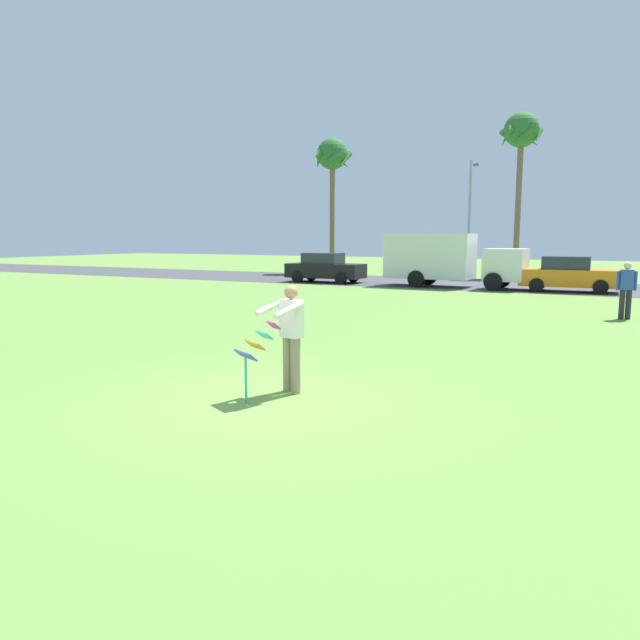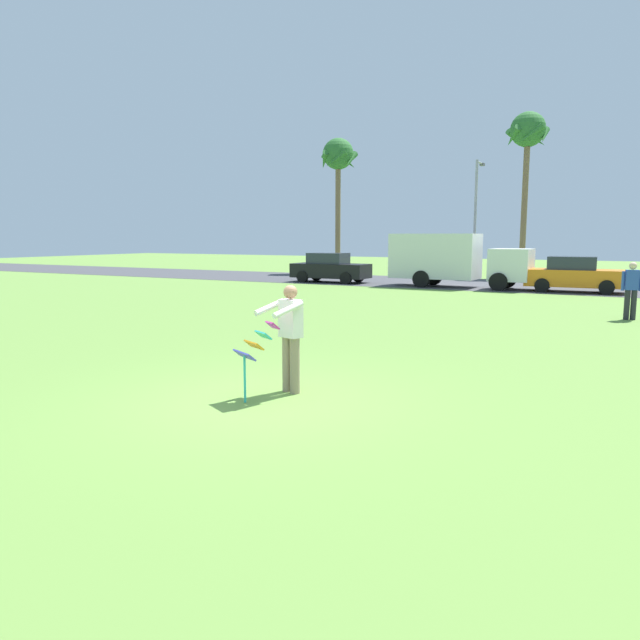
{
  "view_description": "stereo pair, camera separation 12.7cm",
  "coord_description": "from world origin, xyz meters",
  "px_view_note": "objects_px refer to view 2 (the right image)",
  "views": [
    {
      "loc": [
        4.72,
        -7.43,
        2.49
      ],
      "look_at": [
        0.11,
        1.62,
        1.05
      ],
      "focal_mm": 33.23,
      "sensor_mm": 36.0,
      "label": 1
    },
    {
      "loc": [
        4.84,
        -7.37,
        2.49
      ],
      "look_at": [
        0.11,
        1.62,
        1.05
      ],
      "focal_mm": 33.23,
      "sensor_mm": 36.0,
      "label": 2
    }
  ],
  "objects_px": {
    "palm_tree_left_near": "(338,160)",
    "streetlight_pole": "(476,211)",
    "kite_held": "(254,348)",
    "person_kite_flyer": "(290,334)",
    "palm_tree_right_near": "(528,138)",
    "parked_car_orange": "(574,275)",
    "parked_car_black": "(330,268)",
    "parked_truck_white_box": "(451,259)",
    "person_walker_near": "(631,289)"
  },
  "relations": [
    {
      "from": "palm_tree_left_near",
      "to": "person_walker_near",
      "type": "relative_size",
      "value": 5.26
    },
    {
      "from": "parked_car_black",
      "to": "palm_tree_right_near",
      "type": "height_order",
      "value": "palm_tree_right_near"
    },
    {
      "from": "kite_held",
      "to": "palm_tree_left_near",
      "type": "relative_size",
      "value": 0.13
    },
    {
      "from": "person_walker_near",
      "to": "parked_car_black",
      "type": "bearing_deg",
      "value": 148.73
    },
    {
      "from": "parked_car_black",
      "to": "palm_tree_right_near",
      "type": "distance_m",
      "value": 15.11
    },
    {
      "from": "streetlight_pole",
      "to": "parked_truck_white_box",
      "type": "bearing_deg",
      "value": -85.04
    },
    {
      "from": "palm_tree_right_near",
      "to": "person_walker_near",
      "type": "distance_m",
      "value": 21.14
    },
    {
      "from": "parked_car_black",
      "to": "palm_tree_left_near",
      "type": "bearing_deg",
      "value": 113.43
    },
    {
      "from": "streetlight_pole",
      "to": "parked_car_black",
      "type": "bearing_deg",
      "value": -128.26
    },
    {
      "from": "palm_tree_left_near",
      "to": "kite_held",
      "type": "bearing_deg",
      "value": -66.17
    },
    {
      "from": "palm_tree_right_near",
      "to": "palm_tree_left_near",
      "type": "bearing_deg",
      "value": -172.77
    },
    {
      "from": "parked_car_orange",
      "to": "palm_tree_left_near",
      "type": "distance_m",
      "value": 19.27
    },
    {
      "from": "parked_car_black",
      "to": "parked_truck_white_box",
      "type": "height_order",
      "value": "parked_truck_white_box"
    },
    {
      "from": "kite_held",
      "to": "palm_tree_left_near",
      "type": "xyz_separation_m",
      "value": [
        -13.21,
        29.91,
        6.82
      ]
    },
    {
      "from": "person_kite_flyer",
      "to": "kite_held",
      "type": "height_order",
      "value": "person_kite_flyer"
    },
    {
      "from": "person_kite_flyer",
      "to": "palm_tree_right_near",
      "type": "bearing_deg",
      "value": 92.57
    },
    {
      "from": "parked_truck_white_box",
      "to": "palm_tree_left_near",
      "type": "bearing_deg",
      "value": 140.8
    },
    {
      "from": "parked_truck_white_box",
      "to": "parked_car_orange",
      "type": "xyz_separation_m",
      "value": [
        5.61,
        -0.0,
        -0.64
      ]
    },
    {
      "from": "parked_car_black",
      "to": "streetlight_pole",
      "type": "relative_size",
      "value": 0.6
    },
    {
      "from": "parked_car_black",
      "to": "person_kite_flyer",
      "type": "bearing_deg",
      "value": -64.81
    },
    {
      "from": "parked_car_black",
      "to": "parked_car_orange",
      "type": "distance_m",
      "value": 12.28
    },
    {
      "from": "palm_tree_left_near",
      "to": "streetlight_pole",
      "type": "distance_m",
      "value": 10.34
    },
    {
      "from": "parked_truck_white_box",
      "to": "palm_tree_right_near",
      "type": "relative_size",
      "value": 0.68
    },
    {
      "from": "person_kite_flyer",
      "to": "palm_tree_left_near",
      "type": "height_order",
      "value": "palm_tree_left_near"
    },
    {
      "from": "person_kite_flyer",
      "to": "palm_tree_left_near",
      "type": "bearing_deg",
      "value": 114.69
    },
    {
      "from": "person_kite_flyer",
      "to": "palm_tree_right_near",
      "type": "xyz_separation_m",
      "value": [
        -1.38,
        30.77,
        7.48
      ]
    },
    {
      "from": "palm_tree_left_near",
      "to": "person_walker_near",
      "type": "xyz_separation_m",
      "value": [
        18.21,
        -17.26,
        -6.7
      ]
    },
    {
      "from": "kite_held",
      "to": "parked_car_orange",
      "type": "xyz_separation_m",
      "value": [
        2.71,
        21.5,
        -0.04
      ]
    },
    {
      "from": "person_kite_flyer",
      "to": "kite_held",
      "type": "bearing_deg",
      "value": -108.75
    },
    {
      "from": "parked_car_black",
      "to": "parked_car_orange",
      "type": "relative_size",
      "value": 0.99
    },
    {
      "from": "parked_car_black",
      "to": "parked_car_orange",
      "type": "bearing_deg",
      "value": -0.01
    },
    {
      "from": "parked_car_orange",
      "to": "palm_tree_right_near",
      "type": "xyz_separation_m",
      "value": [
        -3.86,
        9.94,
        7.66
      ]
    },
    {
      "from": "person_kite_flyer",
      "to": "parked_car_black",
      "type": "distance_m",
      "value": 23.02
    },
    {
      "from": "parked_car_black",
      "to": "streetlight_pole",
      "type": "bearing_deg",
      "value": 51.74
    },
    {
      "from": "palm_tree_right_near",
      "to": "streetlight_pole",
      "type": "relative_size",
      "value": 1.42
    },
    {
      "from": "parked_truck_white_box",
      "to": "palm_tree_left_near",
      "type": "height_order",
      "value": "palm_tree_left_near"
    },
    {
      "from": "palm_tree_right_near",
      "to": "parked_car_orange",
      "type": "bearing_deg",
      "value": -68.79
    },
    {
      "from": "parked_car_orange",
      "to": "streetlight_pole",
      "type": "relative_size",
      "value": 0.61
    },
    {
      "from": "palm_tree_left_near",
      "to": "parked_truck_white_box",
      "type": "bearing_deg",
      "value": -39.2
    },
    {
      "from": "palm_tree_left_near",
      "to": "streetlight_pole",
      "type": "relative_size",
      "value": 1.3
    },
    {
      "from": "parked_car_black",
      "to": "parked_truck_white_box",
      "type": "relative_size",
      "value": 0.62
    },
    {
      "from": "parked_car_orange",
      "to": "palm_tree_left_near",
      "type": "height_order",
      "value": "palm_tree_left_near"
    },
    {
      "from": "parked_truck_white_box",
      "to": "parked_car_orange",
      "type": "distance_m",
      "value": 5.65
    },
    {
      "from": "streetlight_pole",
      "to": "person_walker_near",
      "type": "distance_m",
      "value": 18.81
    },
    {
      "from": "palm_tree_right_near",
      "to": "streetlight_pole",
      "type": "height_order",
      "value": "palm_tree_right_near"
    },
    {
      "from": "person_kite_flyer",
      "to": "parked_car_orange",
      "type": "bearing_deg",
      "value": 83.21
    },
    {
      "from": "parked_car_orange",
      "to": "palm_tree_right_near",
      "type": "bearing_deg",
      "value": 111.21
    },
    {
      "from": "person_kite_flyer",
      "to": "palm_tree_right_near",
      "type": "relative_size",
      "value": 0.17
    },
    {
      "from": "parked_truck_white_box",
      "to": "kite_held",
      "type": "bearing_deg",
      "value": -82.31
    },
    {
      "from": "parked_truck_white_box",
      "to": "parked_car_orange",
      "type": "relative_size",
      "value": 1.58
    }
  ]
}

